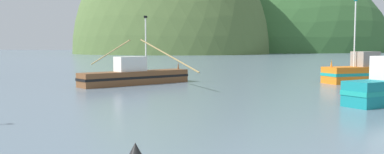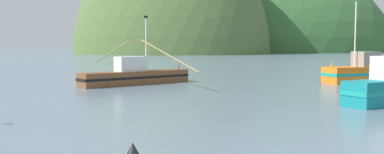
{
  "view_description": "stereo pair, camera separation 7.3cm",
  "coord_description": "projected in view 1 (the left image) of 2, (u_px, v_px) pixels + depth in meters",
  "views": [
    {
      "loc": [
        10.57,
        -0.84,
        3.45
      ],
      "look_at": [
        6.42,
        25.49,
        1.4
      ],
      "focal_mm": 38.69,
      "sensor_mm": 36.0,
      "label": 1
    },
    {
      "loc": [
        10.64,
        -0.83,
        3.45
      ],
      "look_at": [
        6.42,
        25.49,
        1.4
      ],
      "focal_mm": 38.69,
      "sensor_mm": 36.0,
      "label": 2
    }
  ],
  "objects": [
    {
      "name": "fishing_boat_orange",
      "position": [
        361.0,
        72.0,
        38.11
      ],
      "size": [
        7.47,
        5.46,
        7.64
      ],
      "rotation": [
        0.0,
        0.0,
        3.64
      ],
      "color": "orange",
      "rests_on": "ground"
    },
    {
      "name": "hill_far_right",
      "position": [
        236.0,
        51.0,
        240.73
      ],
      "size": [
        168.35,
        134.68,
        106.19
      ],
      "primitive_type": "ellipsoid",
      "color": "#386633",
      "rests_on": "ground"
    },
    {
      "name": "hill_far_center",
      "position": [
        170.0,
        54.0,
        173.24
      ],
      "size": [
        81.73,
        65.38,
        100.99
      ],
      "primitive_type": "ellipsoid",
      "color": "#516B38",
      "rests_on": "ground"
    },
    {
      "name": "fishing_boat_brown",
      "position": [
        135.0,
        75.0,
        36.36
      ],
      "size": [
        12.99,
        11.48,
        6.07
      ],
      "rotation": [
        0.0,
        0.0,
        0.85
      ],
      "color": "brown",
      "rests_on": "ground"
    }
  ]
}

